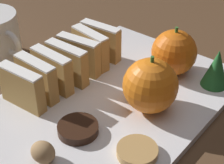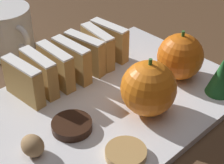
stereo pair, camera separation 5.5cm
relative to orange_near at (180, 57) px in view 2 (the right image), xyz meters
name	(u,v)px [view 2 (the right image)]	position (x,y,z in m)	size (l,w,h in m)	color
ground_plane	(112,104)	(-0.03, -0.12, -0.05)	(6.00, 6.00, 0.00)	#513823
serving_platter	(112,101)	(-0.03, -0.12, -0.04)	(0.28, 0.39, 0.01)	white
stollen_slice_front	(23,81)	(-0.12, -0.21, -0.01)	(0.08, 0.02, 0.06)	tan
stollen_slice_second	(39,73)	(-0.13, -0.18, -0.01)	(0.08, 0.02, 0.06)	tan
stollen_slice_third	(56,67)	(-0.12, -0.15, -0.01)	(0.08, 0.02, 0.06)	tan
stollen_slice_fourth	(72,60)	(-0.12, -0.12, -0.01)	(0.08, 0.02, 0.06)	tan
stollen_slice_fifth	(85,53)	(-0.12, -0.10, -0.01)	(0.08, 0.03, 0.06)	tan
stollen_slice_sixth	(98,47)	(-0.12, -0.07, -0.01)	(0.08, 0.03, 0.06)	tan
stollen_slice_back	(109,41)	(-0.12, -0.04, -0.01)	(0.08, 0.02, 0.06)	tan
orange_near	(180,57)	(0.00, 0.00, 0.00)	(0.07, 0.07, 0.08)	orange
orange_far	(149,88)	(0.02, -0.10, 0.00)	(0.08, 0.08, 0.09)	orange
walnut	(33,146)	(-0.02, -0.27, -0.02)	(0.03, 0.03, 0.03)	#9E7A51
chocolate_cookie	(72,126)	(-0.02, -0.21, -0.03)	(0.06, 0.06, 0.01)	black
gingerbread_cookie	(126,153)	(0.06, -0.19, -0.03)	(0.05, 0.05, 0.01)	tan
evergreen_sprig	(222,75)	(0.07, 0.01, -0.01)	(0.04, 0.04, 0.06)	#23662D
coffee_mug	(6,30)	(-0.28, -0.14, -0.01)	(0.13, 0.10, 0.08)	white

